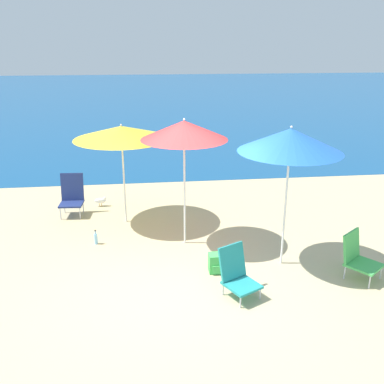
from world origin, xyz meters
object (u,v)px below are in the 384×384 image
Objects in this scene: beach_umbrella_yellow at (121,133)px; water_bottle at (96,238)px; beach_chair_green at (358,256)px; seagull at (101,201)px; beach_umbrella_blue at (290,140)px; beach_chair_teal at (237,273)px; beach_umbrella_red at (184,130)px; backpack_green at (218,263)px; beach_chair_navy at (72,194)px.

beach_umbrella_yellow is 2.14m from water_bottle.
beach_chair_green is 5.74m from seagull.
beach_umbrella_yellow is 7.34× the size of water_bottle.
beach_chair_teal is (-0.97, -0.84, -1.82)m from beach_umbrella_blue.
beach_umbrella_blue is 2.22m from beach_chair_teal.
backpack_green is (0.44, -1.14, -2.01)m from beach_umbrella_red.
beach_chair_navy is at bearing 111.89° from water_bottle.
beach_chair_green reaches higher than backpack_green.
beach_umbrella_yellow is 1.65m from beach_umbrella_red.
beach_chair_green is (1.07, -0.56, -1.80)m from beach_umbrella_blue.
beach_umbrella_yellow is at bearing 62.34° from water_bottle.
beach_umbrella_yellow is at bearing 92.65° from beach_chair_teal.
seagull is (-0.61, 0.97, -1.78)m from beach_umbrella_yellow.
beach_chair_navy is 1.75m from water_bottle.
water_bottle is (-3.25, 1.13, -2.06)m from beach_umbrella_blue.
beach_umbrella_blue is 1.15× the size of beach_umbrella_yellow.
beach_umbrella_red reaches higher than beach_chair_green.
backpack_green is (-2.21, 0.41, -0.21)m from beach_chair_green.
water_bottle is 1.06× the size of seagull.
beach_chair_teal is 2.36× the size of backpack_green.
beach_umbrella_yellow is 2.11m from seagull.
beach_umbrella_red is at bearing 111.14° from backpack_green.
beach_chair_teal is at bearing -47.03° from beach_chair_navy.
beach_umbrella_blue reaches higher than beach_chair_navy.
beach_chair_teal reaches higher than beach_chair_green.
beach_chair_teal is at bearing -59.23° from seagull.
beach_chair_teal is at bearing -76.63° from backpack_green.
beach_umbrella_red is at bearing -50.64° from seagull.
beach_umbrella_red reaches higher than beach_chair_teal.
beach_umbrella_yellow reaches higher than seagull.
beach_umbrella_blue reaches higher than beach_umbrella_red.
backpack_green is 1.12× the size of water_bottle.
beach_umbrella_blue is 2.65× the size of beach_chair_navy.
beach_chair_green is at bearing -21.36° from water_bottle.
beach_chair_green is (4.97, -3.29, -0.09)m from beach_chair_navy.
backpack_green is at bearing -56.20° from seagull.
seagull is (-1.75, 2.13, -2.03)m from beach_umbrella_red.
beach_chair_navy is at bearing 101.75° from beach_chair_teal.
backpack_green is (-0.16, 0.68, -0.19)m from beach_chair_teal.
beach_chair_teal is (0.60, -1.82, -1.82)m from beach_umbrella_red.
water_bottle is at bearing -64.50° from beach_chair_navy.
water_bottle is at bearing 120.96° from beach_chair_green.
beach_chair_navy reaches higher than beach_chair_green.
beach_umbrella_blue is at bearing 13.02° from beach_chair_teal.
beach_chair_navy reaches higher than water_bottle.
beach_umbrella_blue is 1.01× the size of beach_umbrella_red.
beach_chair_navy is at bearing 108.81° from beach_chair_green.
backpack_green is 3.94m from seagull.
beach_umbrella_yellow is 3.31m from backpack_green.
seagull is at bearing 93.16° from beach_chair_teal.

